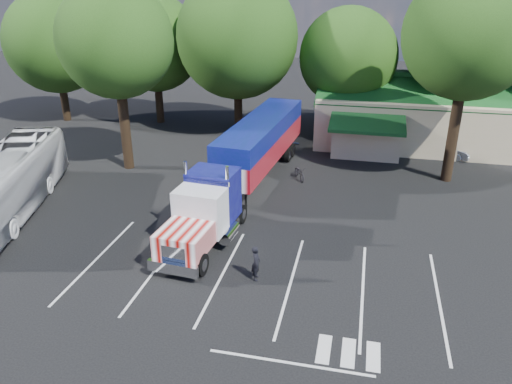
% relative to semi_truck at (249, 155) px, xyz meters
% --- Properties ---
extents(ground, '(120.00, 120.00, 0.00)m').
position_rel_semi_truck_xyz_m(ground, '(1.08, -3.87, -2.37)').
color(ground, black).
rests_on(ground, ground).
extents(event_hall, '(24.20, 14.12, 5.55)m').
position_rel_semi_truck_xyz_m(event_hall, '(14.82, 13.93, -0.16)').
color(event_hall, '#BDA88C').
rests_on(event_hall, ground).
extents(tree_row_a, '(9.00, 9.00, 11.68)m').
position_rel_semi_truck_xyz_m(tree_row_a, '(-20.92, 12.63, 4.79)').
color(tree_row_a, black).
rests_on(tree_row_a, ground).
extents(tree_row_b, '(8.40, 8.40, 11.35)m').
position_rel_semi_truck_xyz_m(tree_row_b, '(-11.92, 13.93, 4.76)').
color(tree_row_b, black).
rests_on(tree_row_b, ground).
extents(tree_row_c, '(10.00, 10.00, 13.05)m').
position_rel_semi_truck_xyz_m(tree_row_c, '(-3.92, 12.33, 5.67)').
color(tree_row_c, black).
rests_on(tree_row_c, ground).
extents(tree_row_d, '(8.00, 8.00, 10.60)m').
position_rel_semi_truck_xyz_m(tree_row_d, '(5.08, 13.63, 4.21)').
color(tree_row_d, black).
rests_on(tree_row_d, ground).
extents(tree_row_e, '(9.60, 9.60, 12.90)m').
position_rel_semi_truck_xyz_m(tree_row_e, '(14.08, 14.13, 5.71)').
color(tree_row_e, black).
rests_on(tree_row_e, ground).
extents(tree_near_left, '(7.60, 7.60, 12.65)m').
position_rel_semi_truck_xyz_m(tree_near_left, '(-9.42, 2.13, 6.44)').
color(tree_near_left, black).
rests_on(tree_near_left, ground).
extents(tree_near_right, '(8.00, 8.00, 13.50)m').
position_rel_semi_truck_xyz_m(tree_near_right, '(12.58, 4.63, 7.09)').
color(tree_near_right, black).
rests_on(tree_near_right, ground).
extents(semi_truck, '(4.36, 20.16, 4.19)m').
position_rel_semi_truck_xyz_m(semi_truck, '(0.00, 0.00, 0.00)').
color(semi_truck, black).
rests_on(semi_truck, ground).
extents(woman, '(0.48, 0.66, 1.67)m').
position_rel_semi_truck_xyz_m(woman, '(2.68, -9.87, -1.54)').
color(woman, black).
rests_on(woman, ground).
extents(bicycle, '(1.36, 1.87, 0.94)m').
position_rel_semi_truck_xyz_m(bicycle, '(2.88, 2.61, -1.90)').
color(bicycle, black).
rests_on(bicycle, ground).
extents(tour_bus, '(6.52, 13.27, 3.60)m').
position_rel_semi_truck_xyz_m(tour_bus, '(-12.86, -6.08, -0.57)').
color(tour_bus, silver).
rests_on(tour_bus, ground).
extents(silver_sedan, '(3.99, 2.61, 1.24)m').
position_rel_semi_truck_xyz_m(silver_sedan, '(13.05, 9.61, -1.75)').
color(silver_sedan, '#9FA2A7').
rests_on(silver_sedan, ground).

